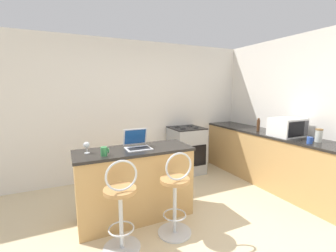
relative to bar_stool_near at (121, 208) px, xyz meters
The scene contains 14 objects.
ground_plane 0.90m from the bar_stool_near, 21.74° to the right, with size 20.00×20.00×0.00m, color beige.
wall_back 2.33m from the bar_stool_near, 71.17° to the left, with size 12.00×0.06×2.60m.
breakfast_bar 0.64m from the bar_stool_near, 60.33° to the left, with size 1.49×0.58×0.94m.
counter_right 2.90m from the bar_stool_near, 12.50° to the left, with size 0.63×2.85×0.94m.
bar_stool_near is the anchor object (origin of this frame).
bar_stool_far 0.63m from the bar_stool_near, ahead, with size 0.40×0.40×1.02m.
laptop 0.88m from the bar_stool_near, 58.35° to the left, with size 0.32×0.30×0.25m.
microwave 2.89m from the bar_stool_near, ahead, with size 0.50×0.40×0.30m.
stove_range 2.45m from the bar_stool_near, 44.39° to the left, with size 0.63×0.61×0.94m.
storage_jar 2.92m from the bar_stool_near, ahead, with size 0.10×0.10×0.19m.
wine_glass_short 0.86m from the bar_stool_near, 112.56° to the left, with size 0.07×0.07×0.14m.
mug_green 0.66m from the bar_stool_near, 100.74° to the left, with size 0.09×0.07×0.10m.
pepper_mill 2.91m from the bar_stool_near, 16.48° to the left, with size 0.06×0.06×0.24m.
mug_blue 2.71m from the bar_stool_near, ahead, with size 0.09×0.08×0.09m.
Camera 1 is at (-1.17, -1.88, 1.69)m, focal length 24.00 mm.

